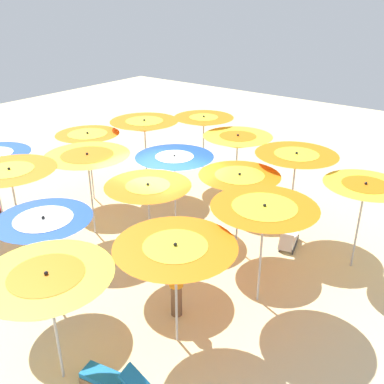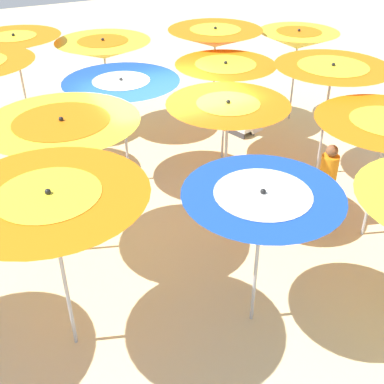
{
  "view_description": "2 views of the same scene",
  "coord_description": "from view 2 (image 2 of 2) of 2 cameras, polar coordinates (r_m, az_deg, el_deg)",
  "views": [
    {
      "loc": [
        6.85,
        -7.67,
        6.27
      ],
      "look_at": [
        0.62,
        0.47,
        1.55
      ],
      "focal_mm": 40.29,
      "sensor_mm": 36.0,
      "label": 1
    },
    {
      "loc": [
        -3.19,
        -7.36,
        5.29
      ],
      "look_at": [
        -0.19,
        -1.47,
        1.04
      ],
      "focal_mm": 45.36,
      "sensor_mm": 36.0,
      "label": 2
    }
  ],
  "objects": [
    {
      "name": "beachgoer_0",
      "position": [
        8.74,
        15.48,
        0.79
      ],
      "size": [
        0.3,
        0.3,
        1.62
      ],
      "rotation": [
        0.0,
        0.0,
        0.35
      ],
      "color": "brown",
      "rests_on": "ground"
    },
    {
      "name": "beach_umbrella_5",
      "position": [
        9.42,
        -8.24,
        11.68
      ],
      "size": [
        2.21,
        2.21,
        2.22
      ],
      "color": "#B2B2B7",
      "rests_on": "ground"
    },
    {
      "name": "beach_umbrella_0",
      "position": [
        12.08,
        -20.11,
        16.1
      ],
      "size": [
        2.09,
        2.09,
        2.44
      ],
      "color": "#B2B2B7",
      "rests_on": "ground"
    },
    {
      "name": "beach_umbrella_10",
      "position": [
        7.92,
        4.21,
        9.08
      ],
      "size": [
        2.0,
        2.0,
        2.38
      ],
      "color": "#B2B2B7",
      "rests_on": "ground"
    },
    {
      "name": "lounger_2",
      "position": [
        12.15,
        5.55,
        7.8
      ],
      "size": [
        0.66,
        1.23,
        0.59
      ],
      "rotation": [
        0.0,
        0.0,
        8.11
      ],
      "color": "#333338",
      "rests_on": "ground"
    },
    {
      "name": "beach_umbrella_4",
      "position": [
        11.84,
        -10.36,
        16.18
      ],
      "size": [
        2.2,
        2.2,
        2.28
      ],
      "color": "#B2B2B7",
      "rests_on": "ground"
    },
    {
      "name": "beach_umbrella_8",
      "position": [
        11.86,
        2.73,
        17.65
      ],
      "size": [
        2.21,
        2.21,
        2.48
      ],
      "color": "#B2B2B7",
      "rests_on": "ground"
    },
    {
      "name": "beach_umbrella_12",
      "position": [
        12.57,
        12.35,
        17.08
      ],
      "size": [
        1.94,
        1.94,
        2.32
      ],
      "color": "#B2B2B7",
      "rests_on": "ground"
    },
    {
      "name": "beach_umbrella_11",
      "position": [
        5.98,
        8.18,
        -1.82
      ],
      "size": [
        1.99,
        1.99,
        2.2
      ],
      "color": "#B2B2B7",
      "rests_on": "ground"
    },
    {
      "name": "beach_umbrella_7",
      "position": [
        5.66,
        -16.22,
        -2.03
      ],
      "size": [
        2.26,
        2.26,
        2.46
      ],
      "color": "#B2B2B7",
      "rests_on": "ground"
    },
    {
      "name": "beach_umbrella_9",
      "position": [
        10.17,
        3.93,
        13.95
      ],
      "size": [
        2.06,
        2.06,
        2.25
      ],
      "color": "#B2B2B7",
      "rests_on": "ground"
    },
    {
      "name": "ground",
      "position": [
        9.62,
        -2.99,
        -0.85
      ],
      "size": [
        38.16,
        38.16,
        0.04
      ],
      "primitive_type": "cube",
      "color": "beige"
    },
    {
      "name": "beach_umbrella_13",
      "position": [
        9.88,
        16.11,
        13.11
      ],
      "size": [
        2.22,
        2.22,
        2.41
      ],
      "color": "#B2B2B7",
      "rests_on": "ground"
    },
    {
      "name": "beach_umbrella_6",
      "position": [
        7.36,
        -14.95,
        7.03
      ],
      "size": [
        2.28,
        2.28,
        2.45
      ],
      "color": "#B2B2B7",
      "rests_on": "ground"
    }
  ]
}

